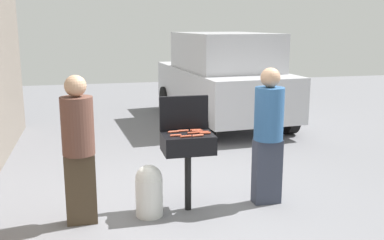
# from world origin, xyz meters

# --- Properties ---
(ground_plane) EXTENTS (24.00, 24.00, 0.00)m
(ground_plane) POSITION_xyz_m (0.00, 0.00, 0.00)
(ground_plane) COLOR slate
(bbq_grill) EXTENTS (0.60, 0.44, 0.94)m
(bbq_grill) POSITION_xyz_m (-0.03, -0.10, 0.80)
(bbq_grill) COLOR black
(bbq_grill) RESTS_ON ground
(grill_lid_open) EXTENTS (0.60, 0.05, 0.42)m
(grill_lid_open) POSITION_xyz_m (-0.03, 0.12, 1.15)
(grill_lid_open) COLOR black
(grill_lid_open) RESTS_ON bbq_grill
(hot_dog_0) EXTENTS (0.13, 0.03, 0.03)m
(hot_dog_0) POSITION_xyz_m (-0.19, -0.18, 0.96)
(hot_dog_0) COLOR #B74C33
(hot_dog_0) RESTS_ON bbq_grill
(hot_dog_1) EXTENTS (0.13, 0.03, 0.03)m
(hot_dog_1) POSITION_xyz_m (0.16, -0.09, 0.96)
(hot_dog_1) COLOR #AD4228
(hot_dog_1) RESTS_ON bbq_grill
(hot_dog_2) EXTENTS (0.13, 0.03, 0.03)m
(hot_dog_2) POSITION_xyz_m (-0.06, 0.02, 0.96)
(hot_dog_2) COLOR #C6593D
(hot_dog_2) RESTS_ON bbq_grill
(hot_dog_3) EXTENTS (0.13, 0.03, 0.03)m
(hot_dog_3) POSITION_xyz_m (0.06, -0.24, 0.96)
(hot_dog_3) COLOR #C6593D
(hot_dog_3) RESTS_ON bbq_grill
(hot_dog_4) EXTENTS (0.13, 0.03, 0.03)m
(hot_dog_4) POSITION_xyz_m (0.17, -0.15, 0.96)
(hot_dog_4) COLOR #AD4228
(hot_dog_4) RESTS_ON bbq_grill
(hot_dog_5) EXTENTS (0.13, 0.03, 0.03)m
(hot_dog_5) POSITION_xyz_m (0.11, -0.02, 0.96)
(hot_dog_5) COLOR #B74C33
(hot_dog_5) RESTS_ON bbq_grill
(hot_dog_6) EXTENTS (0.13, 0.04, 0.03)m
(hot_dog_6) POSITION_xyz_m (-0.18, 0.00, 0.96)
(hot_dog_6) COLOR #C6593D
(hot_dog_6) RESTS_ON bbq_grill
(hot_dog_7) EXTENTS (0.13, 0.03, 0.03)m
(hot_dog_7) POSITION_xyz_m (0.09, 0.02, 0.96)
(hot_dog_7) COLOR #AD4228
(hot_dog_7) RESTS_ON bbq_grill
(hot_dog_8) EXTENTS (0.13, 0.03, 0.03)m
(hot_dog_8) POSITION_xyz_m (-0.09, -0.25, 0.96)
(hot_dog_8) COLOR #AD4228
(hot_dog_8) RESTS_ON bbq_grill
(hot_dog_9) EXTENTS (0.13, 0.03, 0.03)m
(hot_dog_9) POSITION_xyz_m (0.03, -0.10, 0.96)
(hot_dog_9) COLOR #AD4228
(hot_dog_9) RESTS_ON bbq_grill
(propane_tank) EXTENTS (0.32, 0.32, 0.62)m
(propane_tank) POSITION_xyz_m (-0.51, -0.17, 0.32)
(propane_tank) COLOR silver
(propane_tank) RESTS_ON ground
(person_left) EXTENTS (0.35, 0.35, 1.68)m
(person_left) POSITION_xyz_m (-1.28, -0.18, 0.91)
(person_left) COLOR #3F3323
(person_left) RESTS_ON ground
(person_right) EXTENTS (0.36, 0.36, 1.71)m
(person_right) POSITION_xyz_m (0.98, -0.11, 0.93)
(person_right) COLOR #333847
(person_right) RESTS_ON ground
(parked_minivan) EXTENTS (2.29, 4.53, 2.02)m
(parked_minivan) POSITION_xyz_m (1.82, 4.56, 1.03)
(parked_minivan) COLOR #B7B7BC
(parked_minivan) RESTS_ON ground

